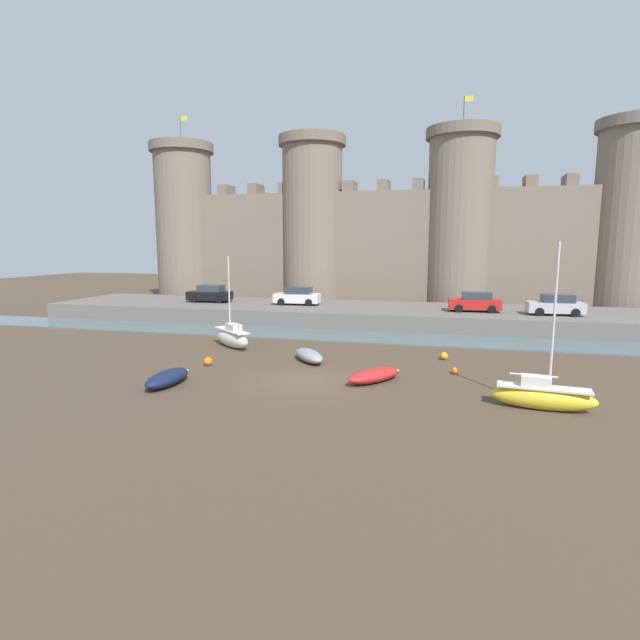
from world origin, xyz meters
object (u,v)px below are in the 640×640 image
at_px(sailboat_foreground_centre, 232,337).
at_px(rowboat_near_channel_right, 309,355).
at_px(sailboat_near_channel_left, 543,395).
at_px(car_quay_centre_east, 475,302).
at_px(rowboat_midflat_left, 167,378).
at_px(mooring_buoy_near_channel, 444,356).
at_px(rowboat_midflat_centre, 374,375).
at_px(car_quay_west, 210,294).
at_px(mooring_buoy_near_shore, 208,361).
at_px(car_quay_centre_west, 298,296).
at_px(mooring_buoy_off_centre, 455,371).
at_px(car_quay_east, 556,305).

xyz_separation_m(sailboat_foreground_centre, rowboat_near_channel_right, (6.13, -2.77, -0.31)).
bearing_deg(sailboat_near_channel_left, sailboat_foreground_centre, 154.21).
xyz_separation_m(rowboat_near_channel_right, car_quay_centre_east, (9.93, 14.69, 1.79)).
relative_size(rowboat_midflat_left, mooring_buoy_near_channel, 7.07).
relative_size(rowboat_midflat_centre, car_quay_west, 0.81).
bearing_deg(mooring_buoy_near_shore, car_quay_centre_west, 90.41).
bearing_deg(rowboat_midflat_centre, sailboat_foreground_centre, 149.39).
bearing_deg(car_quay_west, mooring_buoy_near_shore, -63.84).
relative_size(rowboat_midflat_left, mooring_buoy_near_shore, 6.65).
xyz_separation_m(mooring_buoy_off_centre, car_quay_east, (7.61, 14.92, 1.97)).
bearing_deg(car_quay_centre_east, sailboat_foreground_centre, -143.41).
bearing_deg(rowboat_midflat_centre, car_quay_east, 56.56).
xyz_separation_m(mooring_buoy_near_shore, car_quay_centre_east, (15.21, 17.03, 1.92)).
relative_size(sailboat_near_channel_left, mooring_buoy_near_shore, 14.27).
bearing_deg(sailboat_near_channel_left, mooring_buoy_near_channel, 115.89).
height_order(rowboat_midflat_centre, rowboat_midflat_left, rowboat_midflat_left).
height_order(sailboat_foreground_centre, mooring_buoy_near_channel, sailboat_foreground_centre).
height_order(mooring_buoy_near_channel, car_quay_centre_east, car_quay_centre_east).
distance_m(mooring_buoy_near_channel, car_quay_east, 14.37).
distance_m(car_quay_east, car_quay_west, 29.99).
xyz_separation_m(rowboat_midflat_centre, mooring_buoy_near_channel, (3.34, 5.87, -0.13)).
bearing_deg(car_quay_west, mooring_buoy_off_centre, -36.27).
height_order(car_quay_east, car_quay_west, same).
bearing_deg(car_quay_centre_east, mooring_buoy_near_channel, -100.54).
distance_m(sailboat_foreground_centre, car_quay_centre_east, 20.05).
height_order(sailboat_foreground_centre, rowboat_midflat_left, sailboat_foreground_centre).
bearing_deg(sailboat_foreground_centre, mooring_buoy_near_channel, -1.30).
xyz_separation_m(rowboat_midflat_left, car_quay_east, (21.22, 20.60, 1.77)).
xyz_separation_m(rowboat_midflat_left, mooring_buoy_near_channel, (13.00, 8.97, -0.16)).
distance_m(rowboat_midflat_left, mooring_buoy_near_channel, 15.79).
relative_size(mooring_buoy_near_shore, car_quay_west, 0.12).
bearing_deg(car_quay_centre_west, car_quay_centre_east, -3.28).
relative_size(mooring_buoy_off_centre, car_quay_east, 0.09).
distance_m(car_quay_centre_east, car_quay_centre_west, 15.37).
xyz_separation_m(rowboat_midflat_left, car_quay_centre_west, (-0.07, 22.08, 1.77)).
bearing_deg(mooring_buoy_off_centre, car_quay_east, 62.97).
distance_m(mooring_buoy_off_centre, car_quay_east, 16.87).
distance_m(rowboat_near_channel_right, mooring_buoy_near_channel, 8.04).
distance_m(car_quay_centre_west, car_quay_east, 21.34).
relative_size(mooring_buoy_near_channel, mooring_buoy_near_shore, 0.94).
height_order(rowboat_midflat_left, mooring_buoy_near_shore, rowboat_midflat_left).
distance_m(mooring_buoy_near_channel, mooring_buoy_near_shore, 13.80).
height_order(rowboat_near_channel_right, mooring_buoy_off_centre, rowboat_near_channel_right).
bearing_deg(car_quay_east, car_quay_west, 177.20).
bearing_deg(sailboat_foreground_centre, mooring_buoy_near_shore, -80.66).
bearing_deg(car_quay_centre_west, sailboat_near_channel_left, -51.39).
height_order(mooring_buoy_near_channel, car_quay_east, car_quay_east).
xyz_separation_m(rowboat_midflat_left, car_quay_west, (-8.74, 22.07, 1.77)).
distance_m(sailboat_foreground_centre, car_quay_centre_west, 12.90).
height_order(car_quay_centre_east, car_quay_east, same).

